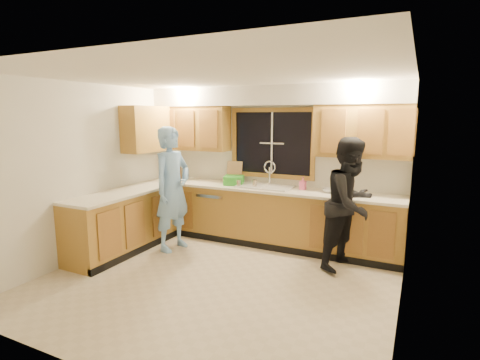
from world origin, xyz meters
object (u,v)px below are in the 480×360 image
Objects in this scene: man at (172,189)px; dish_crate at (234,180)px; soap_bottle at (303,183)px; stove at (95,232)px; sink at (265,191)px; woman at (351,204)px; knife_block at (177,173)px; bowl at (330,191)px; dishwasher at (218,213)px.

dish_crate is (0.61, 0.86, 0.05)m from man.
stove is at bearing -141.53° from soap_bottle.
sink is at bearing 45.39° from stove.
knife_block is at bearing 104.37° from woman.
dish_crate is 1.58m from bowl.
dishwasher is (-0.85, -0.01, -0.45)m from sink.
soap_bottle is (-0.81, 0.51, 0.13)m from woman.
dish_crate is 1.32× the size of bowl.
knife_block is 2.79m from bowl.
man reaches higher than bowl.
knife_block is at bearing 38.98° from man.
dishwasher is 2.34m from woman.
soap_bottle is 0.44m from bowl.
knife_block is at bearing 176.57° from sink.
dishwasher is 1.95m from bowl.
man reaches higher than dish_crate.
dish_crate is at bearing -5.85° from knife_block.
dishwasher is at bearing -8.34° from knife_block.
soap_bottle is (1.44, 0.09, 0.61)m from dishwasher.
soap_bottle is at bearing -1.47° from knife_block.
dishwasher is 1.57m from soap_bottle.
bowl is (1.58, 0.04, -0.04)m from dish_crate.
man is at bearing -157.80° from bowl.
man is at bearing -59.28° from knife_block.
dishwasher is at bearing -176.32° from soap_bottle.
man is at bearing -152.02° from soap_bottle.
woman is 9.11× the size of soap_bottle.
bowl is (2.19, 0.90, 0.01)m from man.
dish_crate is (-0.55, -0.00, 0.13)m from sink.
bowl is (2.78, -0.07, -0.08)m from knife_block.
dishwasher is at bearing -13.19° from man.
sink reaches higher than dishwasher.
stove is 3.83× the size of bowl.
man is at bearing -125.63° from dish_crate.
woman reaches higher than bowl.
dish_crate reaches higher than bowl.
stove is at bearing -124.35° from dish_crate.
stove is 1.26m from man.
sink is 0.96m from dishwasher.
woman is 0.97m from soap_bottle.
sink reaches higher than knife_block.
soap_bottle is (1.76, 0.94, 0.07)m from man.
sink is at bearing 96.83° from woman.
sink is 1.05× the size of dishwasher.
soap_bottle is (0.59, 0.08, 0.15)m from sink.
dishwasher is at bearing -179.01° from sink.
bowl is at bearing -5.45° from soap_bottle.
bowl is at bearing -60.35° from man.
woman reaches higher than knife_block.
dishwasher is 3.91× the size of knife_block.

